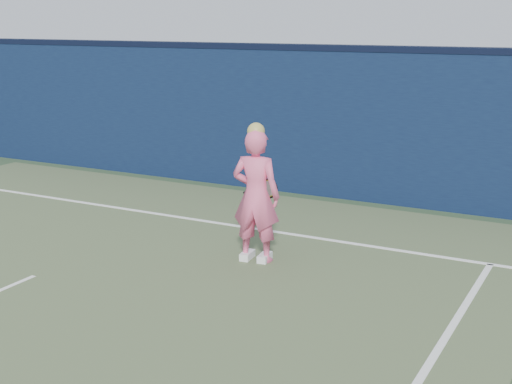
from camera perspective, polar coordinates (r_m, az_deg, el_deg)
The scene contains 4 objects.
backstop_wall at distance 13.09m, azimuth -0.51°, elevation 5.90°, with size 24.00×0.40×2.50m, color #0B1634.
wall_cap at distance 12.98m, azimuth -0.52°, elevation 11.60°, with size 24.00×0.42×0.10m, color black.
player at distance 8.98m, azimuth -0.00°, elevation -0.28°, with size 0.67×0.48×1.79m.
racket at distance 9.37m, azimuth 0.79°, elevation 0.24°, with size 0.51×0.12×0.27m.
Camera 1 is at (6.15, -4.92, 3.04)m, focal length 50.00 mm.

